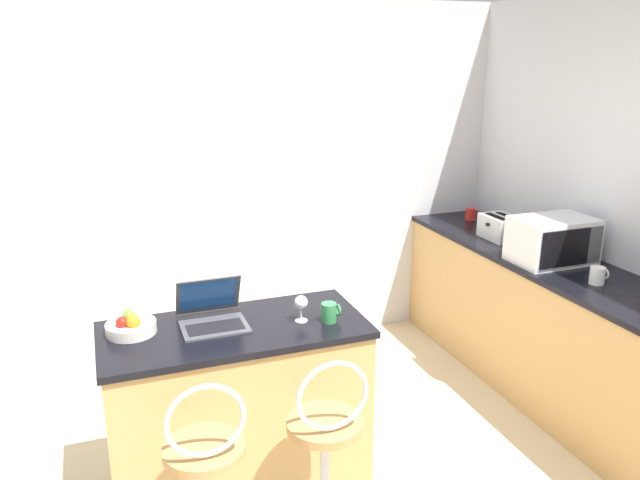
{
  "coord_description": "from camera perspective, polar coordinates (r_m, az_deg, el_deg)",
  "views": [
    {
      "loc": [
        -0.93,
        -2.07,
        2.23
      ],
      "look_at": [
        0.44,
        1.64,
        1.03
      ],
      "focal_mm": 35.0,
      "sensor_mm": 36.0,
      "label": 1
    }
  ],
  "objects": [
    {
      "name": "wall_back",
      "position": [
        4.62,
        -8.19,
        5.03
      ],
      "size": [
        12.0,
        0.06,
        2.6
      ],
      "color": "silver",
      "rests_on": "ground_plane"
    },
    {
      "name": "breakfast_bar",
      "position": [
        3.35,
        -7.5,
        -15.14
      ],
      "size": [
        1.3,
        0.6,
        0.93
      ],
      "color": "tan",
      "rests_on": "ground_plane"
    },
    {
      "name": "counter_right",
      "position": [
        4.42,
        20.58,
        -7.83
      ],
      "size": [
        0.63,
        2.85,
        0.93
      ],
      "color": "tan",
      "rests_on": "ground_plane"
    },
    {
      "name": "bar_stool_far",
      "position": [
        2.94,
        0.56,
        -19.74
      ],
      "size": [
        0.4,
        0.4,
        1.02
      ],
      "color": "silver",
      "rests_on": "ground_plane"
    },
    {
      "name": "laptop",
      "position": [
        3.16,
        -9.87,
        -6.55
      ],
      "size": [
        0.32,
        0.31,
        0.23
      ],
      "color": "#47474C",
      "rests_on": "breakfast_bar"
    },
    {
      "name": "microwave",
      "position": [
        4.24,
        20.52,
        -0.03
      ],
      "size": [
        0.51,
        0.34,
        0.29
      ],
      "color": "silver",
      "rests_on": "counter_right"
    },
    {
      "name": "toaster",
      "position": [
        4.67,
        16.16,
        1.11
      ],
      "size": [
        0.22,
        0.29,
        0.17
      ],
      "color": "silver",
      "rests_on": "counter_right"
    },
    {
      "name": "mug_white",
      "position": [
        3.97,
        24.05,
        -2.97
      ],
      "size": [
        0.1,
        0.09,
        0.1
      ],
      "color": "white",
      "rests_on": "counter_right"
    },
    {
      "name": "wine_glass_short",
      "position": [
        3.12,
        -1.74,
        -5.82
      ],
      "size": [
        0.07,
        0.07,
        0.14
      ],
      "color": "silver",
      "rests_on": "breakfast_bar"
    },
    {
      "name": "mug_green",
      "position": [
        3.14,
        0.88,
        -6.63
      ],
      "size": [
        0.1,
        0.08,
        0.1
      ],
      "color": "#338447",
      "rests_on": "breakfast_bar"
    },
    {
      "name": "fruit_bowl",
      "position": [
        3.15,
        -16.92,
        -7.55
      ],
      "size": [
        0.24,
        0.24,
        0.11
      ],
      "color": "silver",
      "rests_on": "breakfast_bar"
    },
    {
      "name": "mug_red",
      "position": [
        5.15,
        13.62,
        2.32
      ],
      "size": [
        0.1,
        0.08,
        0.09
      ],
      "color": "red",
      "rests_on": "counter_right"
    }
  ]
}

